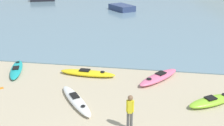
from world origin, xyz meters
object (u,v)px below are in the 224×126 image
object	(u,v)px
kayak_on_sand_2	(16,69)
person_near_foreground	(130,110)
kayak_on_sand_0	(76,100)
kayak_on_sand_4	(87,73)
kayak_on_sand_3	(159,77)
kayak_on_sand_1	(212,101)
moored_boat_1	(122,8)

from	to	relation	value
kayak_on_sand_2	person_near_foreground	size ratio (longest dim) A/B	2.00
kayak_on_sand_0	person_near_foreground	xyz separation A→B (m)	(2.70, -1.62, 0.72)
kayak_on_sand_2	kayak_on_sand_4	distance (m)	4.39
kayak_on_sand_2	person_near_foreground	world-z (taller)	person_near_foreground
kayak_on_sand_3	person_near_foreground	xyz separation A→B (m)	(-1.19, -4.80, 0.69)
kayak_on_sand_0	kayak_on_sand_1	size ratio (longest dim) A/B	1.12
kayak_on_sand_2	kayak_on_sand_3	world-z (taller)	kayak_on_sand_3
kayak_on_sand_2	person_near_foreground	bearing A→B (deg)	-32.41
kayak_on_sand_2	moored_boat_1	bearing A→B (deg)	79.37
kayak_on_sand_4	person_near_foreground	size ratio (longest dim) A/B	2.21
kayak_on_sand_1	person_near_foreground	xyz separation A→B (m)	(-3.65, -2.53, 0.70)
person_near_foreground	moored_boat_1	bearing A→B (deg)	97.76
kayak_on_sand_0	kayak_on_sand_2	bearing A→B (deg)	146.76
kayak_on_sand_2	moored_boat_1	size ratio (longest dim) A/B	0.77
kayak_on_sand_3	person_near_foreground	size ratio (longest dim) A/B	1.98
kayak_on_sand_0	kayak_on_sand_4	xyz separation A→B (m)	(-0.22, 3.12, 0.01)
kayak_on_sand_0	kayak_on_sand_1	distance (m)	6.41
person_near_foreground	kayak_on_sand_4	bearing A→B (deg)	121.61
kayak_on_sand_3	kayak_on_sand_0	bearing A→B (deg)	-140.68
kayak_on_sand_2	person_near_foreground	xyz separation A→B (m)	(7.30, -4.63, 0.72)
person_near_foreground	kayak_on_sand_2	bearing A→B (deg)	147.59
person_near_foreground	moored_boat_1	xyz separation A→B (m)	(-3.44, 25.22, -0.45)
kayak_on_sand_0	person_near_foreground	size ratio (longest dim) A/B	1.95
kayak_on_sand_1	kayak_on_sand_3	world-z (taller)	kayak_on_sand_3
kayak_on_sand_1	person_near_foreground	world-z (taller)	person_near_foreground
kayak_on_sand_2	kayak_on_sand_3	xyz separation A→B (m)	(8.49, 0.17, 0.03)
kayak_on_sand_1	kayak_on_sand_4	bearing A→B (deg)	161.39
person_near_foreground	kayak_on_sand_0	bearing A→B (deg)	149.05
kayak_on_sand_0	kayak_on_sand_3	distance (m)	5.02
kayak_on_sand_1	moored_boat_1	xyz separation A→B (m)	(-7.08, 22.69, 0.25)
kayak_on_sand_4	kayak_on_sand_3	bearing A→B (deg)	0.92
kayak_on_sand_4	kayak_on_sand_2	bearing A→B (deg)	-178.68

